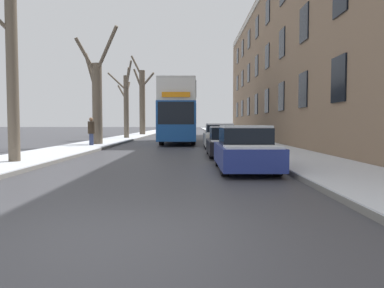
{
  "coord_description": "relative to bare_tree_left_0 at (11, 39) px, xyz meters",
  "views": [
    {
      "loc": [
        1.11,
        -4.61,
        1.46
      ],
      "look_at": [
        1.09,
        18.56,
        0.2
      ],
      "focal_mm": 35.0,
      "sensor_mm": 36.0,
      "label": 1
    }
  ],
  "objects": [
    {
      "name": "ground_plane",
      "position": [
        5.09,
        -8.32,
        -4.36
      ],
      "size": [
        320.0,
        320.0,
        0.0
      ],
      "primitive_type": "plane",
      "color": "#424247"
    },
    {
      "name": "bare_tree_left_1",
      "position": [
        0.1,
        11.16,
        -1.22
      ],
      "size": [
        2.91,
        2.55,
        7.44
      ],
      "color": "brown",
      "rests_on": "ground"
    },
    {
      "name": "parked_car_0",
      "position": [
        7.85,
        -1.34,
        -3.71
      ],
      "size": [
        1.69,
        4.09,
        1.41
      ],
      "color": "navy",
      "rests_on": "ground"
    },
    {
      "name": "parked_car_1",
      "position": [
        7.85,
        3.77,
        -3.74
      ],
      "size": [
        1.89,
        4.0,
        1.33
      ],
      "color": "black",
      "rests_on": "ground"
    },
    {
      "name": "parked_car_2",
      "position": [
        7.85,
        9.39,
        -3.67
      ],
      "size": [
        1.81,
        4.17,
        1.47
      ],
      "color": "silver",
      "rests_on": "ground"
    },
    {
      "name": "bare_tree_left_3",
      "position": [
        0.09,
        33.04,
        0.08
      ],
      "size": [
        3.2,
        3.53,
        9.86
      ],
      "color": "brown",
      "rests_on": "ground"
    },
    {
      "name": "bare_tree_left_2",
      "position": [
        0.06,
        21.86,
        -0.93
      ],
      "size": [
        3.04,
        4.15,
        6.93
      ],
      "color": "brown",
      "rests_on": "ground"
    },
    {
      "name": "terrace_facade_right",
      "position": [
        16.44,
        15.76,
        1.95
      ],
      "size": [
        9.1,
        47.76,
        12.61
      ],
      "color": "#8C7056",
      "rests_on": "ground"
    },
    {
      "name": "double_decker_bus",
      "position": [
        5.21,
        15.87,
        -1.85
      ],
      "size": [
        2.53,
        11.29,
        4.43
      ],
      "color": "#194C99",
      "rests_on": "ground"
    },
    {
      "name": "bare_tree_left_0",
      "position": [
        0.0,
        0.0,
        0.0
      ],
      "size": [
        3.77,
        2.92,
        8.89
      ],
      "color": "brown",
      "rests_on": "ground"
    },
    {
      "name": "sidewalk_right",
      "position": [
        10.45,
        44.68,
        -4.28
      ],
      "size": [
        3.01,
        130.0,
        0.16
      ],
      "color": "slate",
      "rests_on": "ground"
    },
    {
      "name": "pedestrian_left_sidewalk",
      "position": [
        0.08,
        9.77,
        -3.35
      ],
      "size": [
        0.4,
        0.4,
        1.84
      ],
      "rotation": [
        0.0,
        0.0,
        2.2
      ],
      "color": "navy",
      "rests_on": "ground"
    },
    {
      "name": "sidewalk_left",
      "position": [
        -0.27,
        44.68,
        -4.28
      ],
      "size": [
        3.01,
        130.0,
        0.16
      ],
      "color": "slate",
      "rests_on": "ground"
    }
  ]
}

